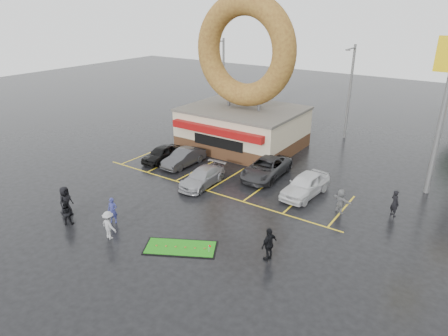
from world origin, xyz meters
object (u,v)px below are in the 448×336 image
Objects in this scene: donut_shop at (243,100)px; putting_green at (181,248)px; car_black at (161,154)px; person_blue at (113,210)px; car_grey at (266,168)px; streetlight_mid at (350,90)px; dumpster at (188,131)px; car_silver at (202,177)px; streetlight_left at (223,77)px; car_dgrey at (184,158)px; shell_sign at (448,89)px; car_white at (305,185)px; person_cameraman at (269,244)px.

putting_green is (6.14, -16.24, -4.43)m from donut_shop.
car_black is 10.42m from person_blue.
car_black is 9.19m from car_grey.
dumpster is at bearing -146.82° from streetlight_mid.
car_black is at bearing 158.56° from car_silver.
streetlight_left is (-7.00, 6.95, 0.32)m from donut_shop.
car_dgrey is 0.79× the size of car_grey.
car_black is 2.24m from car_dgrey.
putting_green is at bearing -26.05° from person_blue.
shell_sign reaches higher than car_dgrey.
car_dgrey is at bearing 128.85° from putting_green.
car_black is 2.37× the size of person_blue.
donut_shop is 2.91× the size of car_white.
car_grey reaches higher than putting_green.
car_white is 12.98m from person_blue.
streetlight_left is 2.32× the size of car_black.
streetlight_left is 5.50× the size of person_blue.
person_cameraman reaches higher than dumpster.
putting_green is at bearing -43.68° from car_black.
person_cameraman is (12.09, -7.63, 0.25)m from car_dgrey.
car_silver is at bearing -150.06° from shell_sign.
putting_green is (5.19, 0.16, -0.79)m from person_blue.
car_white is at bearing 2.94° from car_black.
car_dgrey is at bearing 145.40° from car_silver.
streetlight_mid is at bearing 103.45° from car_white.
streetlight_left is 27.07m from putting_green.
car_grey is (6.72, 1.82, 0.05)m from car_dgrey.
putting_green is at bearing -101.00° from car_white.
car_dgrey is at bearing -62.11° from dumpster.
shell_sign is 15.86m from person_cameraman.
dumpster is (-22.06, 0.37, -6.73)m from shell_sign.
car_dgrey is 2.32× the size of dumpster.
donut_shop is 3.48× the size of car_black.
shell_sign reaches higher than car_black.
putting_green is (13.14, -23.19, -4.75)m from streetlight_left.
car_black is 0.84× the size of car_white.
car_dgrey is at bearing -171.86° from car_white.
streetlight_left is 14.04m from streetlight_mid.
person_cameraman reaches higher than car_white.
car_white is at bearing -142.75° from shell_sign.
shell_sign reaches higher than car_silver.
streetlight_left is 15.36m from car_dgrey.
donut_shop reaches higher than car_grey.
putting_green is at bearing -92.04° from streetlight_mid.
person_cameraman is at bearing -80.82° from streetlight_mid.
car_grey is 12.21m from person_blue.
car_black is at bearing -171.12° from car_white.
dumpster reaches higher than car_silver.
streetlight_mid is (-9.00, 8.92, -2.60)m from shell_sign.
dumpster is (-13.06, -8.54, -4.13)m from streetlight_mid.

